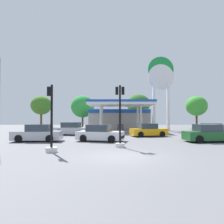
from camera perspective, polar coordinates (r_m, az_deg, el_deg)
name	(u,v)px	position (r m, az deg, el deg)	size (l,w,h in m)	color
ground_plane	(122,156)	(11.68, 2.75, -11.98)	(90.00, 90.00, 0.00)	slate
gas_station	(119,117)	(35.92, 2.07, -1.44)	(10.24, 12.97, 4.47)	#ADA89E
station_pole_sign	(161,84)	(34.33, 13.39, 7.61)	(4.09, 0.56, 11.79)	white
car_0	(38,134)	(19.52, -19.57, -5.61)	(4.23, 1.99, 1.50)	black
car_1	(73,129)	(25.27, -10.78, -4.66)	(4.48, 2.52, 1.51)	black
car_2	(100,134)	(18.55, -3.21, -5.97)	(4.37, 2.65, 1.46)	black
car_3	(211,130)	(26.65, 25.46, -4.48)	(4.03, 1.95, 1.42)	black
car_4	(209,134)	(19.91, 25.17, -5.46)	(4.35, 2.19, 1.51)	black
car_5	(149,130)	(23.45, 10.11, -5.02)	(4.25, 2.49, 1.43)	black
traffic_signal_0	(52,132)	(13.29, -16.24, -5.23)	(0.70, 0.71, 4.13)	silver
traffic_signal_1	(120,123)	(14.86, 2.34, -2.99)	(0.68, 0.70, 4.43)	silver
tree_0	(42,105)	(44.34, -18.72, 1.73)	(4.13, 4.13, 6.39)	brown
tree_1	(83,107)	(41.22, -7.94, 1.48)	(4.53, 4.53, 6.36)	brown
tree_2	(139,104)	(41.14, 7.41, 2.16)	(4.53, 4.53, 6.58)	brown
tree_3	(197,106)	(44.03, 22.32, 1.52)	(4.11, 4.11, 6.23)	brown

